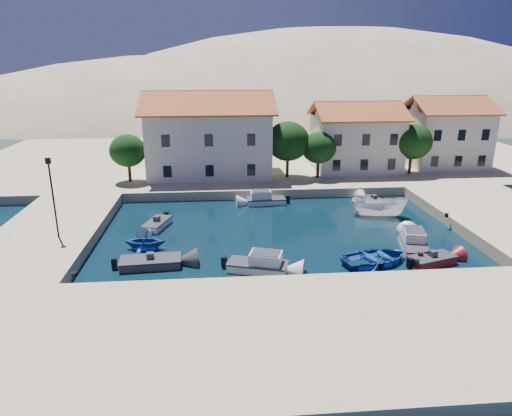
# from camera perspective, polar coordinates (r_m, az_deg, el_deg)

# --- Properties ---
(ground) EXTENTS (400.00, 400.00, 0.00)m
(ground) POSITION_cam_1_polar(r_m,az_deg,el_deg) (29.98, 5.54, -9.97)
(ground) COLOR black
(ground) RESTS_ON ground
(quay_south) EXTENTS (52.00, 12.00, 1.00)m
(quay_south) POSITION_cam_1_polar(r_m,az_deg,el_deg) (24.67, 8.13, -15.40)
(quay_south) COLOR tan
(quay_south) RESTS_ON ground
(quay_east) EXTENTS (11.00, 20.00, 1.00)m
(quay_east) POSITION_cam_1_polar(r_m,az_deg,el_deg) (46.20, 29.04, -1.38)
(quay_east) COLOR tan
(quay_east) RESTS_ON ground
(quay_west) EXTENTS (8.00, 20.00, 1.00)m
(quay_west) POSITION_cam_1_polar(r_m,az_deg,el_deg) (40.90, -24.49, -3.01)
(quay_west) COLOR tan
(quay_west) RESTS_ON ground
(quay_north) EXTENTS (80.00, 36.00, 1.00)m
(quay_north) POSITION_cam_1_polar(r_m,az_deg,el_deg) (65.82, 1.40, 6.09)
(quay_north) COLOR tan
(quay_north) RESTS_ON ground
(hills) EXTENTS (254.00, 176.00, 99.00)m
(hills) POSITION_cam_1_polar(r_m,az_deg,el_deg) (156.38, 4.73, 4.02)
(hills) COLOR gray
(hills) RESTS_ON ground
(building_left) EXTENTS (14.70, 9.45, 9.70)m
(building_left) POSITION_cam_1_polar(r_m,az_deg,el_deg) (54.63, -5.88, 9.35)
(building_left) COLOR beige
(building_left) RESTS_ON quay_north
(building_mid) EXTENTS (10.50, 8.40, 8.30)m
(building_mid) POSITION_cam_1_polar(r_m,az_deg,el_deg) (58.28, 12.36, 8.86)
(building_mid) COLOR beige
(building_mid) RESTS_ON quay_north
(building_right) EXTENTS (9.45, 8.40, 8.80)m
(building_right) POSITION_cam_1_polar(r_m,az_deg,el_deg) (63.70, 22.61, 8.88)
(building_right) COLOR beige
(building_right) RESTS_ON quay_north
(trees) EXTENTS (37.30, 5.30, 6.45)m
(trees) POSITION_cam_1_polar(r_m,az_deg,el_deg) (53.17, 5.64, 7.92)
(trees) COLOR #382314
(trees) RESTS_ON quay_north
(lamppost) EXTENTS (0.35, 0.25, 6.22)m
(lamppost) POSITION_cam_1_polar(r_m,az_deg,el_deg) (37.38, -24.13, 2.03)
(lamppost) COLOR black
(lamppost) RESTS_ON quay_west
(bollards) EXTENTS (29.36, 9.56, 0.30)m
(bollards) POSITION_cam_1_polar(r_m,az_deg,el_deg) (33.48, 9.16, -4.86)
(bollards) COLOR black
(bollards) RESTS_ON ground
(motorboat_grey_sw) EXTENTS (4.40, 2.19, 1.25)m
(motorboat_grey_sw) POSITION_cam_1_polar(r_m,az_deg,el_deg) (33.55, -13.03, -6.66)
(motorboat_grey_sw) COLOR #35343A
(motorboat_grey_sw) RESTS_ON ground
(cabin_cruiser_south) EXTENTS (4.49, 2.94, 1.60)m
(cabin_cruiser_south) POSITION_cam_1_polar(r_m,az_deg,el_deg) (31.99, 0.21, -7.06)
(cabin_cruiser_south) COLOR white
(cabin_cruiser_south) RESTS_ON ground
(rowboat_south) EXTENTS (6.16, 5.15, 1.10)m
(rowboat_south) POSITION_cam_1_polar(r_m,az_deg,el_deg) (34.49, 14.80, -6.64)
(rowboat_south) COLOR #1B4095
(rowboat_south) RESTS_ON ground
(motorboat_red_se) EXTENTS (3.71, 2.49, 1.25)m
(motorboat_red_se) POSITION_cam_1_polar(r_m,az_deg,el_deg) (35.39, 21.14, -6.11)
(motorboat_red_se) COLOR maroon
(motorboat_red_se) RESTS_ON ground
(cabin_cruiser_east) EXTENTS (2.83, 4.77, 1.60)m
(cabin_cruiser_east) POSITION_cam_1_polar(r_m,az_deg,el_deg) (37.52, 19.14, -4.23)
(cabin_cruiser_east) COLOR white
(cabin_cruiser_east) RESTS_ON ground
(boat_east) EXTENTS (5.49, 3.16, 2.00)m
(boat_east) POSITION_cam_1_polar(r_m,az_deg,el_deg) (44.64, 15.02, -0.97)
(boat_east) COLOR white
(boat_east) RESTS_ON ground
(motorboat_white_ne) EXTENTS (2.44, 3.55, 1.25)m
(motorboat_white_ne) POSITION_cam_1_polar(r_m,az_deg,el_deg) (47.89, 14.50, 0.73)
(motorboat_white_ne) COLOR white
(motorboat_white_ne) RESTS_ON ground
(rowboat_west) EXTENTS (3.45, 3.06, 1.68)m
(rowboat_west) POSITION_cam_1_polar(r_m,az_deg,el_deg) (36.75, -13.65, -4.98)
(rowboat_west) COLOR #1B4095
(rowboat_west) RESTS_ON ground
(motorboat_white_west) EXTENTS (2.47, 3.71, 1.25)m
(motorboat_white_west) POSITION_cam_1_polar(r_m,az_deg,el_deg) (41.01, -12.25, -2.00)
(motorboat_white_west) COLOR white
(motorboat_white_west) RESTS_ON ground
(cabin_cruiser_north) EXTENTS (3.99, 1.85, 1.60)m
(cabin_cruiser_north) POSITION_cam_1_polar(r_m,az_deg,el_deg) (46.63, 1.24, 1.07)
(cabin_cruiser_north) COLOR white
(cabin_cruiser_north) RESTS_ON ground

